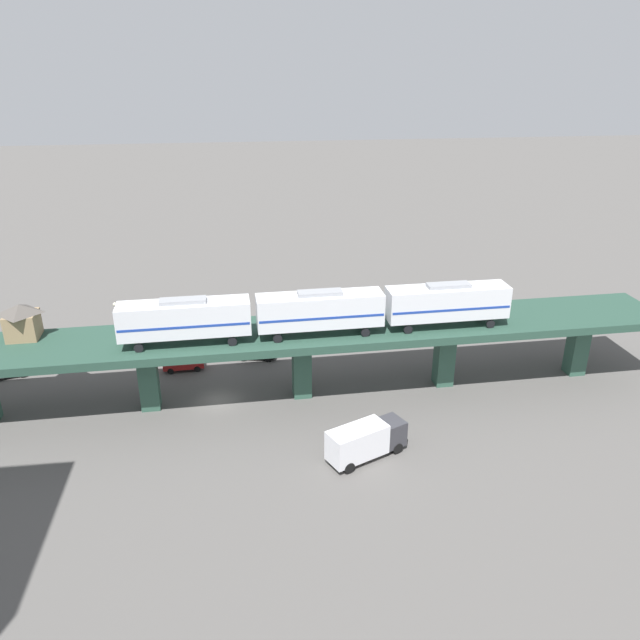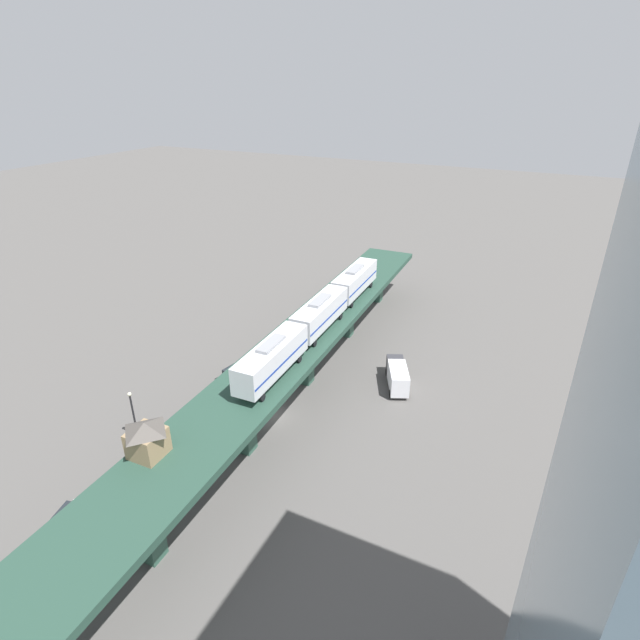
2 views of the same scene
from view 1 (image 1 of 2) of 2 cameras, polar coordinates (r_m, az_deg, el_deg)
ground_plane at (r=63.98m, az=-9.28°, el=-7.37°), size 400.00×400.00×0.00m
elevated_viaduct at (r=61.04m, az=-9.49°, el=-2.26°), size 11.23×92.22×7.32m
subway_train at (r=58.97m, az=-0.00°, el=0.93°), size 3.98×37.27×4.45m
signal_hut at (r=64.96m, az=-25.62°, el=-0.02°), size 3.32×3.32×3.40m
street_car_silver at (r=75.29m, az=-26.60°, el=-3.99°), size 2.85×4.71×1.89m
street_car_red at (r=70.47m, az=-12.34°, el=-3.73°), size 2.15×4.50×1.89m
street_car_black at (r=71.64m, az=-5.77°, el=-2.81°), size 2.65×4.67×1.89m
delivery_truck at (r=54.43m, az=4.19°, el=-10.90°), size 5.06×7.48×3.20m
street_lamp at (r=73.35m, az=-18.00°, el=-0.53°), size 0.44×0.44×6.94m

